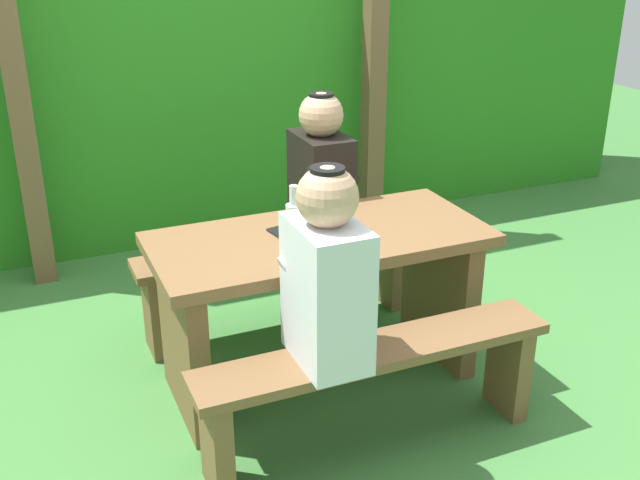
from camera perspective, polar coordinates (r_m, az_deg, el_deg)
ground_plane at (r=3.45m, az=0.00°, el=-10.36°), size 12.00×12.00×0.00m
hedge_backdrop at (r=5.02m, az=-9.98°, el=11.74°), size 6.40×0.78×1.89m
pergola_post_left at (r=4.28m, az=-21.98°, el=10.87°), size 0.12×0.12×2.23m
pergola_post_right at (r=4.80m, az=4.16°, el=13.61°), size 0.12×0.12×2.23m
picnic_table at (r=3.21m, az=0.00°, el=-3.18°), size 1.40×0.64×0.70m
bench_near at (r=2.88m, az=4.16°, el=-10.22°), size 1.40×0.24×0.45m
bench_far at (r=3.72m, az=-3.18°, el=-2.12°), size 1.40×0.24×0.45m
person_white_shirt at (r=2.58m, az=0.50°, el=-2.62°), size 0.25×0.35×0.72m
person_black_coat at (r=3.62m, az=0.10°, el=5.06°), size 0.25×0.35×0.72m
drinking_glass at (r=3.14m, az=-1.04°, el=1.36°), size 0.07×0.07×0.08m
bottle_left at (r=2.94m, az=-1.96°, el=1.25°), size 0.07×0.07×0.26m
cell_phone at (r=3.12m, az=-2.89°, el=0.51°), size 0.09×0.15×0.01m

